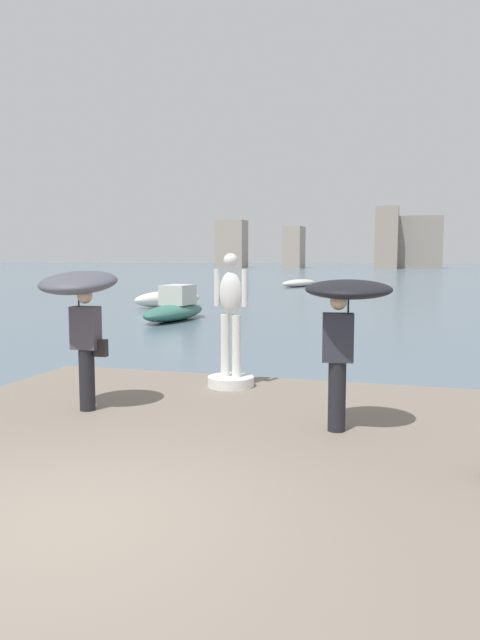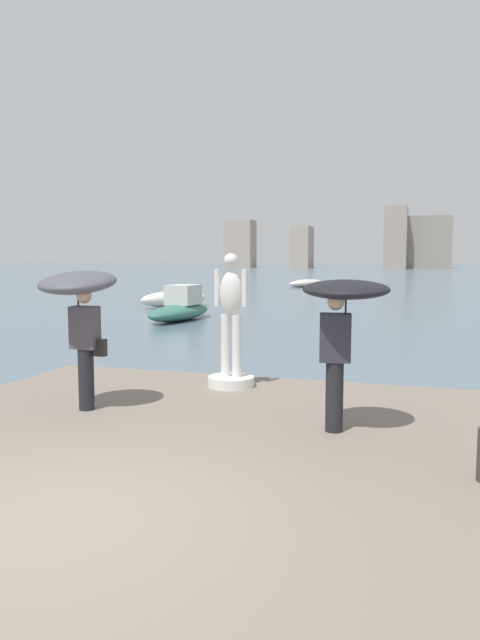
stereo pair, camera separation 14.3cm
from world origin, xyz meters
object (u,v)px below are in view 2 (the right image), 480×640
onlooker_left (80,298)px  onlooker_right (343,310)px  statue_white_figure (231,338)px  boat_far (306,283)px  boat_rightward (180,308)px  boat_mid (174,299)px

onlooker_left → onlooker_right: onlooker_left is taller
statue_white_figure → boat_far: 42.08m
onlooker_left → boat_rightward: 16.00m
onlooker_left → boat_rightward: onlooker_left is taller
onlooker_left → boat_mid: 22.34m
statue_white_figure → onlooker_left: bearing=-127.3°
statue_white_figure → boat_far: (-6.90, 41.50, -0.90)m
onlooker_left → boat_rightward: size_ratio=0.44×
boat_far → boat_mid: bearing=-96.0°
statue_white_figure → onlooker_right: size_ratio=1.16×
statue_white_figure → onlooker_left: statue_white_figure is taller
statue_white_figure → boat_mid: (-9.28, 18.85, -0.80)m
statue_white_figure → boat_rightward: 14.63m
statue_white_figure → boat_far: statue_white_figure is taller
boat_mid → boat_rightward: (2.79, -5.75, 0.06)m
statue_white_figure → boat_mid: bearing=116.2°
onlooker_right → boat_far: (-9.03, 43.56, -1.60)m
statue_white_figure → onlooker_right: (2.13, -2.06, 0.69)m
boat_far → boat_rightward: (0.41, -28.40, 0.16)m
boat_mid → boat_rightward: boat_rightward is taller
boat_far → boat_rightward: boat_rightward is taller
boat_rightward → onlooker_left: bearing=-72.0°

